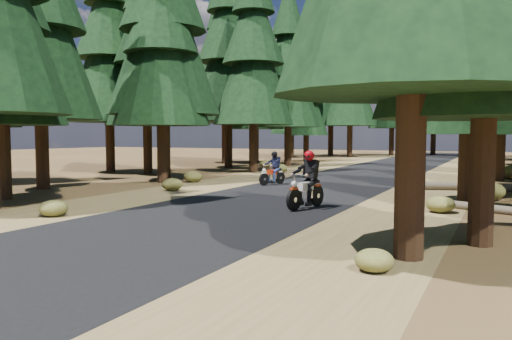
# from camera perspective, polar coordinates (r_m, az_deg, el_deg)

# --- Properties ---
(ground) EXTENTS (120.00, 120.00, 0.00)m
(ground) POSITION_cam_1_polar(r_m,az_deg,el_deg) (14.86, -2.59, -4.60)
(ground) COLOR #442E18
(ground) RESTS_ON ground
(road) EXTENTS (6.00, 100.00, 0.01)m
(road) POSITION_cam_1_polar(r_m,az_deg,el_deg) (19.35, 4.63, -2.59)
(road) COLOR black
(road) RESTS_ON ground
(shoulder_l) EXTENTS (3.20, 100.00, 0.01)m
(shoulder_l) POSITION_cam_1_polar(r_m,az_deg,el_deg) (21.48, -6.84, -1.96)
(shoulder_l) COLOR brown
(shoulder_l) RESTS_ON ground
(shoulder_r) EXTENTS (3.20, 100.00, 0.01)m
(shoulder_r) POSITION_cam_1_polar(r_m,az_deg,el_deg) (18.16, 18.25, -3.22)
(shoulder_r) COLOR brown
(shoulder_r) RESTS_ON ground
(pine_forest) EXTENTS (34.59, 55.08, 16.32)m
(pine_forest) POSITION_cam_1_polar(r_m,az_deg,el_deg) (35.10, 14.75, 13.17)
(pine_forest) COLOR black
(pine_forest) RESTS_ON ground
(log_near) EXTENTS (5.43, 1.99, 0.32)m
(log_near) POSITION_cam_1_polar(r_m,az_deg,el_deg) (22.01, 25.44, -1.76)
(log_near) COLOR #4C4233
(log_near) RESTS_ON ground
(understory_shrubs) EXTENTS (16.02, 29.31, 0.69)m
(understory_shrubs) POSITION_cam_1_polar(r_m,az_deg,el_deg) (21.22, 12.03, -1.34)
(understory_shrubs) COLOR #474C1E
(understory_shrubs) RESTS_ON ground
(rider_lead) EXTENTS (0.98, 2.04, 1.75)m
(rider_lead) POSITION_cam_1_polar(r_m,az_deg,el_deg) (15.11, 5.72, -2.22)
(rider_lead) COLOR silver
(rider_lead) RESTS_ON road
(rider_follow) EXTENTS (0.96, 1.74, 1.49)m
(rider_follow) POSITION_cam_1_polar(r_m,az_deg,el_deg) (22.25, 1.87, -0.43)
(rider_follow) COLOR #A5210B
(rider_follow) RESTS_ON road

